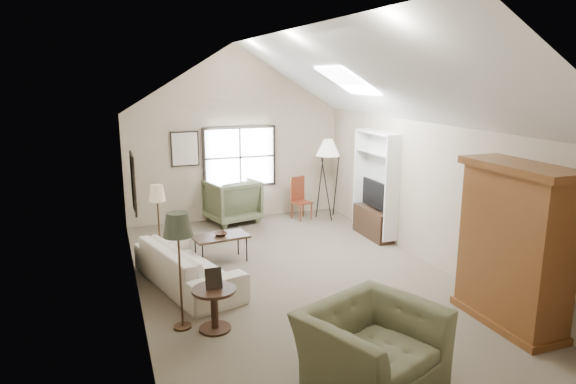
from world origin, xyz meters
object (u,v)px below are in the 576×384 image
object	(u,v)px
side_table	(215,309)
sofa	(188,265)
armchair_far	(231,201)
coffee_table	(221,249)
armchair_near	(371,350)
side_chair	(302,198)
armoire	(514,246)

from	to	relation	value
side_table	sofa	bearing A→B (deg)	93.58
armchair_far	coffee_table	world-z (taller)	armchair_far
sofa	coffee_table	size ratio (longest dim) A/B	2.41
armchair_near	side_chair	world-z (taller)	side_chair
coffee_table	side_chair	bearing A→B (deg)	41.58
sofa	armchair_far	size ratio (longest dim) A/B	2.13
armchair_far	side_table	xyz separation A→B (m)	(-1.44, -4.94, -0.21)
sofa	side_chair	world-z (taller)	side_chair
armchair_far	coffee_table	bearing A→B (deg)	57.95
armchair_far	side_chair	bearing A→B (deg)	153.47
coffee_table	side_chair	distance (m)	3.21
side_table	side_chair	xyz separation A→B (m)	(3.03, 4.59, 0.20)
sofa	coffee_table	distance (m)	1.14
armoire	armchair_near	size ratio (longest dim) A/B	1.60
armoire	side_chair	world-z (taller)	armoire
side_table	armoire	bearing A→B (deg)	-16.96
sofa	side_table	size ratio (longest dim) A/B	3.99
sofa	armchair_far	world-z (taller)	armchair_far
armoire	sofa	bearing A→B (deg)	144.74
armchair_near	armchair_far	bearing A→B (deg)	66.79
armchair_near	armchair_far	xyz separation A→B (m)	(0.12, 6.78, 0.05)
coffee_table	side_chair	world-z (taller)	side_chair
coffee_table	side_table	world-z (taller)	side_table
armchair_near	side_chair	distance (m)	6.66
coffee_table	side_table	size ratio (longest dim) A/B	1.66
armchair_near	coffee_table	world-z (taller)	armchair_near
sofa	armchair_far	bearing A→B (deg)	-40.83
armchair_far	armchair_near	bearing A→B (deg)	74.87
coffee_table	armoire	bearing A→B (deg)	-48.85
armoire	armchair_far	world-z (taller)	armoire
sofa	side_chair	size ratio (longest dim) A/B	2.35
coffee_table	side_chair	xyz separation A→B (m)	(2.39, 2.12, 0.25)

